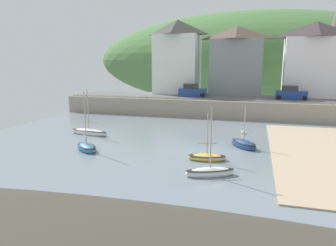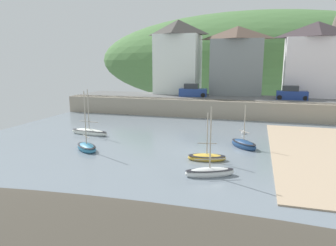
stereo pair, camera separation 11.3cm
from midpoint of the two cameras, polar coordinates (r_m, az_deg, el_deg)
name	(u,v)px [view 2 (the right image)]	position (r m, az deg, el deg)	size (l,w,h in m)	color
ground	(209,199)	(17.64, 7.78, -13.76)	(48.00, 41.00, 0.61)	gray
quay_seawall	(229,108)	(43.51, 11.20, 2.78)	(48.00, 9.40, 2.40)	gray
hillside_backdrop	(257,60)	(80.62, 16.06, 11.07)	(80.00, 44.00, 22.75)	#4F7C43
waterfront_building_left	(178,56)	(52.20, 1.93, 12.15)	(7.28, 6.18, 11.87)	white
waterfront_building_centre	(237,60)	(50.72, 12.63, 11.18)	(8.23, 4.88, 10.59)	gray
waterfront_building_right	(315,59)	(51.25, 25.52, 10.56)	(8.70, 5.19, 10.91)	white
sailboat_blue_trim	(87,147)	(27.90, -14.64, -4.34)	(3.05, 2.80, 5.33)	teal
sailboat_nearest_shore	(89,132)	(33.77, -14.18, -1.63)	(4.58, 1.51, 4.98)	white
sailboat_tall_mast	(244,144)	(28.66, 13.87, -3.84)	(2.94, 3.06, 4.04)	navy
sailboat_far_left	(210,172)	(21.34, 7.83, -8.93)	(3.51, 2.26, 4.88)	white
sailboat_white_hull	(207,157)	(24.61, 7.28, -6.28)	(3.17, 1.75, 3.89)	gold
parked_car_near_slipway	(193,91)	(47.24, 4.65, 5.87)	(4.19, 1.93, 1.95)	navy
parked_car_by_wall	(291,94)	(46.56, 21.85, 5.03)	(4.15, 1.83, 1.95)	navy
mooring_buoy	(243,133)	(34.05, 13.82, -1.73)	(0.47, 0.47, 0.47)	silver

